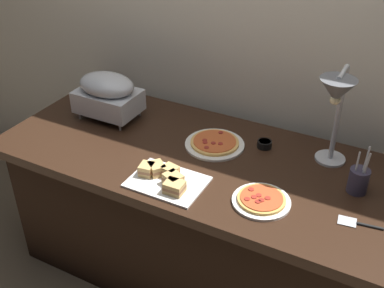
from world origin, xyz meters
TOP-DOWN VIEW (x-y plane):
  - ground_plane at (0.00, 0.00)m, footprint 8.00×8.00m
  - back_wall at (0.00, 0.50)m, footprint 4.40×0.04m
  - buffet_table at (0.00, 0.00)m, footprint 1.90×0.84m
  - chafing_dish at (-0.57, 0.11)m, footprint 0.33×0.22m
  - heat_lamp at (0.59, 0.13)m, footprint 0.15×0.29m
  - pizza_plate_front at (0.06, 0.11)m, footprint 0.29×0.29m
  - pizza_plate_center at (0.42, -0.20)m, footprint 0.24×0.24m
  - sandwich_platter at (0.00, -0.26)m, footprint 0.33×0.24m
  - sauce_cup_near at (0.28, 0.21)m, footprint 0.07×0.07m
  - utensil_holder at (0.74, 0.06)m, footprint 0.08×0.08m
  - serving_spatula at (0.79, -0.15)m, footprint 0.17×0.06m

SIDE VIEW (x-z plane):
  - ground_plane at x=0.00m, z-range 0.00..0.00m
  - buffet_table at x=0.00m, z-range 0.01..0.77m
  - serving_spatula at x=0.79m, z-range 0.76..0.77m
  - pizza_plate_front at x=0.06m, z-range 0.76..0.79m
  - pizza_plate_center at x=0.42m, z-range 0.76..0.79m
  - sauce_cup_near at x=0.28m, z-range 0.76..0.80m
  - sandwich_platter at x=0.00m, z-range 0.75..0.81m
  - utensil_holder at x=0.74m, z-range 0.71..0.93m
  - chafing_dish at x=-0.57m, z-range 0.78..1.03m
  - heat_lamp at x=0.59m, z-range 0.89..1.37m
  - back_wall at x=0.00m, z-range 0.00..2.40m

